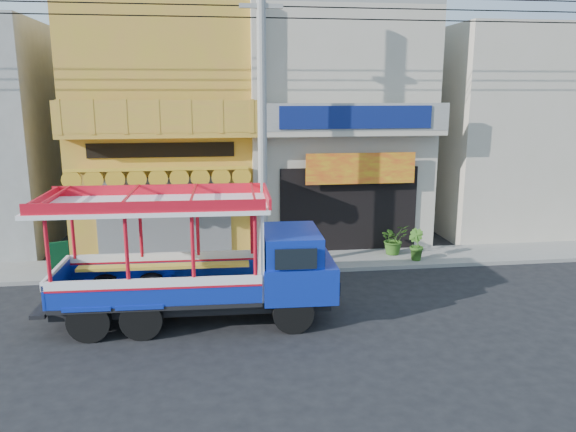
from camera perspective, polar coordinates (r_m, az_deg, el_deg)
The scene contains 11 objects.
ground at distance 14.07m, azimuth 2.88°, elevation -9.73°, with size 90.00×90.00×0.00m, color black.
sidewalk at distance 17.77m, azimuth 0.53°, elevation -4.70°, with size 30.00×2.00×0.12m, color slate.
shophouse_left at distance 20.85m, azimuth -12.13°, elevation 8.93°, with size 6.00×7.50×8.24m.
shophouse_right at distance 21.26m, azimuth 4.43°, elevation 9.23°, with size 6.00×6.75×8.24m.
party_pilaster at distance 17.75m, azimuth -3.07°, elevation 8.24°, with size 0.35×0.30×8.00m, color #B5AC94.
filler_building_right at distance 23.77m, azimuth 21.30°, elevation 8.03°, with size 6.00×6.00×7.60m, color #B5AC94.
utility_pole at distance 16.17m, azimuth -2.12°, elevation 11.49°, with size 28.00×0.26×9.00m.
songthaew_truck at distance 13.21m, azimuth -7.59°, elevation -4.41°, with size 6.75×2.43×3.12m.
green_sign at distance 17.93m, azimuth -22.25°, elevation -4.06°, with size 0.57×0.42×0.89m.
potted_plant_a at distance 18.63m, azimuth 10.70°, elevation -2.31°, with size 0.90×0.78×1.00m, color #2D5819.
potted_plant_b at distance 18.14m, azimuth 12.84°, elevation -2.85°, with size 0.54×0.43×0.98m, color #2D5819.
Camera 1 is at (-2.42, -12.79, 5.35)m, focal length 35.00 mm.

